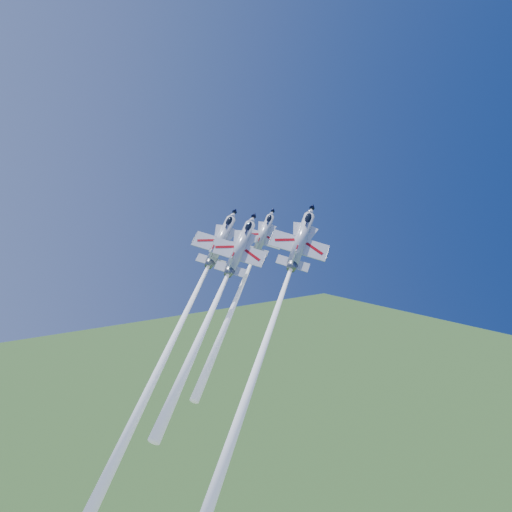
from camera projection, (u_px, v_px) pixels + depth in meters
jet_lead at (242, 286)px, 106.09m from camera, size 26.85×24.42×32.21m
jet_left at (180, 325)px, 98.47m from camera, size 36.78×34.07×44.99m
jet_right at (263, 350)px, 92.22m from camera, size 42.87×40.04×52.88m
jet_slot at (216, 302)px, 98.39m from camera, size 29.19×26.04×34.32m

